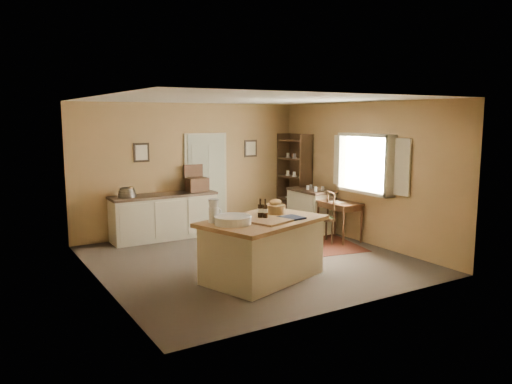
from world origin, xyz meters
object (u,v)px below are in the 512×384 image
Objects in this scene: sideboard at (165,215)px; shelving_unit at (296,179)px; work_island at (262,247)px; writing_desk at (340,207)px; right_cabinet at (311,210)px; desk_chair at (320,218)px.

shelving_unit is (3.06, -0.20, 0.54)m from sideboard.
writing_desk is (2.56, 1.24, 0.18)m from work_island.
writing_desk is at bearing 7.58° from work_island.
right_cabinet is 0.51× the size of shelving_unit.
shelving_unit is at bearing -3.73° from sideboard.
work_island reaches higher than right_cabinet.
work_island is 2.16× the size of desk_chair.
desk_chair is at bearing -179.94° from writing_desk.
sideboard is at bearing 78.16° from work_island.
writing_desk is (2.91, -1.90, 0.18)m from sideboard.
writing_desk is 0.88× the size of desk_chair.
work_island is 2.42m from desk_chair.
sideboard reaches higher than writing_desk.
sideboard is 3.48m from writing_desk.
work_island is 2.44× the size of writing_desk.
writing_desk is 1.74m from shelving_unit.
work_island is at bearing -128.37° from desk_chair.
writing_desk is 0.51m from desk_chair.
desk_chair is at bearing -117.35° from right_cabinet.
shelving_unit is (0.15, 0.78, 0.56)m from right_cabinet.
sideboard is at bearing 162.97° from desk_chair.
right_cabinet is at bearing 90.01° from writing_desk.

